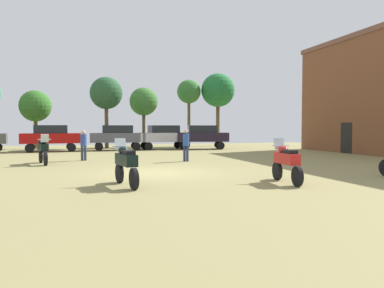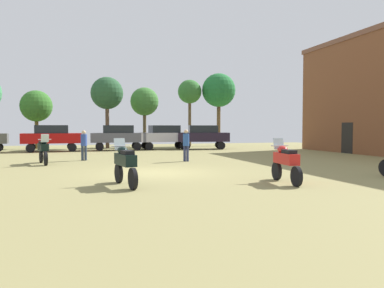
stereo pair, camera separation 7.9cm
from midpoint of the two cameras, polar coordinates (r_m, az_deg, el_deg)
The scene contains 15 objects.
ground_plane at distance 15.48m, azimuth -5.29°, elevation -4.36°, with size 44.00×52.00×0.02m.
motorcycle_4 at distance 20.34m, azimuth -21.57°, elevation -0.75°, with size 0.77×2.28×1.51m.
motorcycle_6 at distance 12.08m, azimuth -10.08°, elevation -2.80°, with size 0.70×2.19×1.49m.
motorcycle_7 at distance 12.93m, azimuth 13.82°, elevation -2.53°, with size 0.62×2.16×1.47m.
car_1 at distance 31.16m, azimuth -11.20°, elevation 1.24°, with size 4.35×1.93×2.00m.
car_3 at distance 30.69m, azimuth -20.52°, elevation 1.11°, with size 4.44×2.15×2.00m.
car_4 at distance 32.15m, azimuth 1.49°, elevation 1.33°, with size 4.56×2.57×2.00m.
car_5 at distance 31.78m, azimuth -4.35°, elevation 1.31°, with size 4.41×2.10×2.00m.
person_1 at distance 21.86m, azimuth -16.07°, elevation 0.15°, with size 0.35×0.35×1.67m.
person_2 at distance 20.48m, azimuth -1.03°, elevation 0.18°, with size 0.48×0.48×1.72m.
tree_1 at distance 36.17m, azimuth -7.33°, elevation 6.28°, with size 2.65×2.65×5.59m.
tree_2 at distance 37.32m, azimuth -0.53°, elevation 7.73°, with size 2.31×2.31×6.47m.
tree_3 at distance 35.19m, azimuth -22.53°, elevation 5.25°, with size 2.67×2.67×5.00m.
tree_6 at distance 34.37m, azimuth -12.82°, elevation 7.38°, with size 2.82×2.82×6.25m.
tree_8 at distance 37.89m, azimuth 3.85°, elevation 7.98°, with size 3.31×3.31×7.15m.
Camera 1 is at (-2.88, -15.09, 1.87)m, focal length 35.53 mm.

